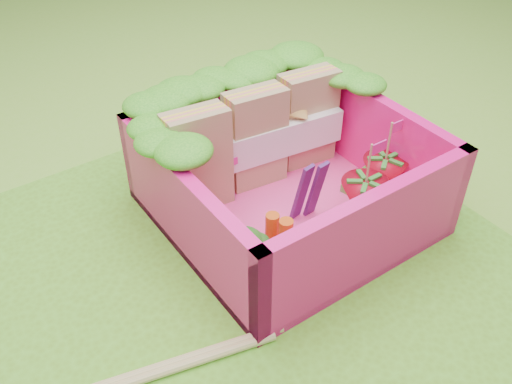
{
  "coord_description": "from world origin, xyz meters",
  "views": [
    {
      "loc": [
        -1.11,
        -1.7,
        2.14
      ],
      "look_at": [
        0.21,
        0.19,
        0.28
      ],
      "focal_mm": 40.0,
      "sensor_mm": 36.0,
      "label": 1
    }
  ],
  "objects": [
    {
      "name": "strawberry_left",
      "position": [
        0.67,
        -0.13,
        0.22
      ],
      "size": [
        0.26,
        0.26,
        0.5
      ],
      "color": "#B50B2A",
      "rests_on": "bento_floor"
    },
    {
      "name": "broccoli",
      "position": [
        -0.07,
        -0.14,
        0.26
      ],
      "size": [
        0.31,
        0.31,
        0.26
      ],
      "color": "#62994A",
      "rests_on": "bento_floor"
    },
    {
      "name": "bento_box",
      "position": [
        0.41,
        0.19,
        0.31
      ],
      "size": [
        1.3,
        1.3,
        0.55
      ],
      "color": "#FF1584",
      "rests_on": "placemat"
    },
    {
      "name": "carrot_sticks",
      "position": [
        0.14,
        -0.11,
        0.21
      ],
      "size": [
        0.07,
        0.18,
        0.29
      ],
      "color": "#D75712",
      "rests_on": "bento_floor"
    },
    {
      "name": "strawberry_right",
      "position": [
        0.91,
        -0.03,
        0.21
      ],
      "size": [
        0.25,
        0.25,
        0.49
      ],
      "color": "#B50B2A",
      "rests_on": "bento_floor"
    },
    {
      "name": "ground",
      "position": [
        0.0,
        0.0,
        0.0
      ],
      "size": [
        14.0,
        14.0,
        0.0
      ],
      "primitive_type": "plane",
      "color": "#82C637",
      "rests_on": "ground"
    },
    {
      "name": "sandwich_stack",
      "position": [
        0.42,
        0.49,
        0.37
      ],
      "size": [
        1.09,
        0.29,
        0.59
      ],
      "color": "tan",
      "rests_on": "bento_floor"
    },
    {
      "name": "lettuce_ruffle",
      "position": [
        0.41,
        0.67,
        0.64
      ],
      "size": [
        1.43,
        0.77,
        0.11
      ],
      "color": "#1E8217",
      "rests_on": "bento_box"
    },
    {
      "name": "snap_peas",
      "position": [
        0.81,
        -0.03,
        0.11
      ],
      "size": [
        0.63,
        0.46,
        0.05
      ],
      "color": "green",
      "rests_on": "bento_floor"
    },
    {
      "name": "bento_floor",
      "position": [
        0.41,
        0.19,
        0.06
      ],
      "size": [
        1.3,
        1.3,
        0.05
      ],
      "primitive_type": "cube",
      "color": "#FF4198",
      "rests_on": "placemat"
    },
    {
      "name": "purple_wedges",
      "position": [
        0.45,
        0.05,
        0.27
      ],
      "size": [
        0.15,
        0.05,
        0.38
      ],
      "color": "#521C63",
      "rests_on": "bento_floor"
    },
    {
      "name": "placemat",
      "position": [
        0.0,
        0.0,
        0.01
      ],
      "size": [
        2.6,
        2.6,
        0.03
      ],
      "primitive_type": "cube",
      "color": "#61A825",
      "rests_on": "ground"
    }
  ]
}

